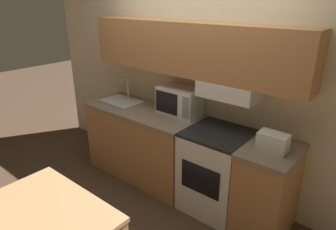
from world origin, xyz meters
TOP-DOWN VIEW (x-y plane):
  - ground_plane at (0.00, 0.00)m, footprint 16.00×16.00m
  - wall_back at (0.01, -0.06)m, footprint 5.00×0.38m
  - lower_counter_main at (-0.56, -0.32)m, footprint 1.50×0.66m
  - lower_counter_right_stub at (1.07, -0.32)m, footprint 0.48×0.66m
  - stove_range at (0.51, -0.31)m, footprint 0.64×0.63m
  - microwave at (-0.11, -0.16)m, footprint 0.50×0.29m
  - toaster at (1.07, -0.35)m, footprint 0.27×0.16m
  - sink_basin at (-0.95, -0.32)m, footprint 0.51×0.35m
  - dining_table at (0.08, -1.99)m, footprint 1.05×0.67m

SIDE VIEW (x-z plane):
  - ground_plane at x=0.00m, z-range 0.00..0.00m
  - stove_range at x=0.51m, z-range 0.00..0.91m
  - lower_counter_main at x=-0.56m, z-range 0.00..0.91m
  - lower_counter_right_stub at x=1.07m, z-range 0.00..0.91m
  - dining_table at x=0.08m, z-range 0.26..1.03m
  - sink_basin at x=-0.95m, z-range 0.79..1.08m
  - toaster at x=1.07m, z-range 0.91..1.08m
  - microwave at x=-0.11m, z-range 0.91..1.23m
  - wall_back at x=0.01m, z-range 0.17..2.72m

